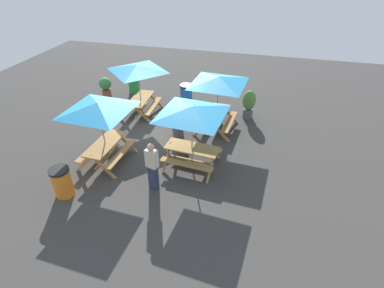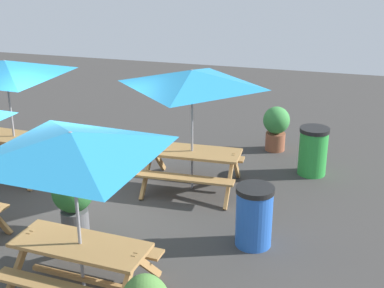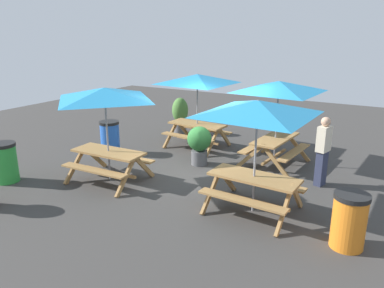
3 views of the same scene
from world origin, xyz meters
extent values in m
plane|color=#3D3A38|center=(0.00, 0.00, 0.00)|extent=(24.00, 24.00, 0.00)
cube|color=#A87A44|center=(1.85, 1.57, 0.74)|extent=(1.82, 0.76, 0.05)
cube|color=#A87A44|center=(1.87, 1.02, 0.45)|extent=(1.81, 0.32, 0.04)
cube|color=#A87A44|center=(1.83, 2.12, 0.45)|extent=(1.81, 0.32, 0.04)
cube|color=#A87A44|center=(1.08, 1.18, 0.37)|extent=(0.08, 0.80, 0.81)
cube|color=#A87A44|center=(1.06, 1.91, 0.37)|extent=(0.08, 0.80, 0.81)
cube|color=#A87A44|center=(2.64, 1.23, 0.37)|extent=(0.08, 0.80, 0.81)
cube|color=#A87A44|center=(2.62, 1.96, 0.37)|extent=(0.08, 0.80, 0.81)
cube|color=#A87A44|center=(1.85, 1.57, 0.22)|extent=(1.56, 0.12, 0.06)
cylinder|color=gray|center=(1.85, 1.57, 1.15)|extent=(0.04, 0.04, 2.30)
pyramid|color=#268CC6|center=(1.85, 1.57, 2.16)|extent=(2.06, 2.06, 0.28)
cube|color=#A87A44|center=(-1.80, 1.36, 0.74)|extent=(1.83, 0.80, 0.05)
cube|color=#A87A44|center=(-1.83, 0.81, 0.45)|extent=(1.81, 0.36, 0.04)
cube|color=#A87A44|center=(-1.77, 1.90, 0.45)|extent=(1.81, 0.36, 0.04)
cube|color=#A87A44|center=(-2.60, 1.03, 0.37)|extent=(0.10, 0.80, 0.81)
cube|color=#A87A44|center=(-2.56, 1.76, 0.37)|extent=(0.10, 0.80, 0.81)
cube|color=#A87A44|center=(-1.04, 0.95, 0.37)|extent=(0.10, 0.80, 0.81)
cube|color=#A87A44|center=(-1.00, 1.68, 0.37)|extent=(0.10, 0.80, 0.81)
cube|color=#A87A44|center=(-1.80, 1.36, 0.22)|extent=(1.56, 0.15, 0.06)
cylinder|color=gray|center=(-1.80, 1.36, 1.15)|extent=(0.04, 0.04, 2.30)
pyramid|color=#268CC6|center=(-1.80, 1.36, 2.16)|extent=(2.82, 2.82, 0.28)
cube|color=#A87A44|center=(-1.30, -1.59, 0.74)|extent=(0.87, 1.86, 0.05)
cube|color=#A87A44|center=(-0.75, -1.64, 0.45)|extent=(0.43, 1.82, 0.04)
cube|color=#A87A44|center=(-1.84, -1.54, 0.45)|extent=(0.43, 1.82, 0.04)
cube|color=#A87A44|center=(-1.01, -2.40, 0.37)|extent=(0.80, 0.13, 0.81)
cube|color=#A87A44|center=(-1.73, -2.33, 0.37)|extent=(0.80, 0.13, 0.81)
cube|color=#A87A44|center=(-0.86, -0.85, 0.37)|extent=(0.80, 0.13, 0.81)
cube|color=#A87A44|center=(-1.59, -0.78, 0.37)|extent=(0.80, 0.13, 0.81)
cube|color=#A87A44|center=(-1.30, -1.59, 0.22)|extent=(0.22, 1.56, 0.06)
cylinder|color=gray|center=(-1.30, -1.59, 1.15)|extent=(0.04, 0.04, 2.30)
pyramid|color=#268CC6|center=(-1.30, -1.59, 2.16)|extent=(2.82, 2.82, 0.28)
cube|color=#A87A44|center=(1.34, -1.95, 0.74)|extent=(1.85, 0.84, 0.05)
cube|color=#A87A44|center=(1.30, -2.50, 0.45)|extent=(1.81, 0.40, 0.04)
cube|color=#A87A44|center=(1.38, -1.40, 0.45)|extent=(1.81, 0.40, 0.04)
cube|color=#A87A44|center=(0.54, -2.25, 0.37)|extent=(0.12, 0.80, 0.81)
cube|color=#A87A44|center=(0.59, -1.52, 0.37)|extent=(0.12, 0.80, 0.81)
cube|color=#A87A44|center=(2.09, -2.37, 0.37)|extent=(0.12, 0.80, 0.81)
cube|color=#A87A44|center=(2.15, -1.64, 0.37)|extent=(0.12, 0.80, 0.81)
cube|color=#A87A44|center=(1.34, -1.95, 0.22)|extent=(1.56, 0.19, 0.06)
cylinder|color=gray|center=(1.34, -1.95, 1.15)|extent=(0.04, 0.04, 2.30)
pyramid|color=#268CC6|center=(1.34, -1.95, 2.16)|extent=(2.82, 2.82, 0.28)
cylinder|color=green|center=(3.99, 2.87, 0.45)|extent=(0.56, 0.56, 0.90)
cylinder|color=black|center=(3.99, 2.87, 0.94)|extent=(0.59, 0.59, 0.08)
cylinder|color=orange|center=(-3.68, 1.82, 0.45)|extent=(0.56, 0.56, 0.90)
cylinder|color=black|center=(-3.68, 1.82, 0.94)|extent=(0.59, 0.59, 0.08)
cylinder|color=blue|center=(3.31, -0.11, 0.45)|extent=(0.56, 0.56, 0.90)
cylinder|color=black|center=(3.31, -0.11, 0.94)|extent=(0.59, 0.59, 0.08)
cylinder|color=#59595B|center=(2.68, -3.10, 0.20)|extent=(0.44, 0.44, 0.40)
ellipsoid|color=#4C7F38|center=(2.68, -3.10, 0.84)|extent=(0.57, 0.57, 0.89)
cylinder|color=#935138|center=(3.10, 3.99, 0.20)|extent=(0.44, 0.44, 0.40)
ellipsoid|color=#3D8C42|center=(3.10, 3.99, 0.70)|extent=(0.59, 0.59, 0.61)
cylinder|color=#59595B|center=(0.49, -0.55, 0.20)|extent=(0.44, 0.44, 0.40)
ellipsoid|color=#2D7233|center=(0.49, -0.55, 0.74)|extent=(0.66, 0.66, 0.68)
cube|color=#2D334C|center=(-2.71, -0.72, 0.42)|extent=(0.25, 0.32, 0.85)
cube|color=beige|center=(-2.71, -0.72, 1.15)|extent=(0.31, 0.40, 0.60)
sphere|color=tan|center=(-2.71, -0.72, 1.56)|extent=(0.22, 0.22, 0.22)
camera|label=1|loc=(-9.30, -3.67, 6.44)|focal=28.00mm
camera|label=2|loc=(4.38, -7.32, 4.45)|focal=50.00mm
camera|label=3|loc=(-4.19, 8.02, 3.55)|focal=35.00mm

